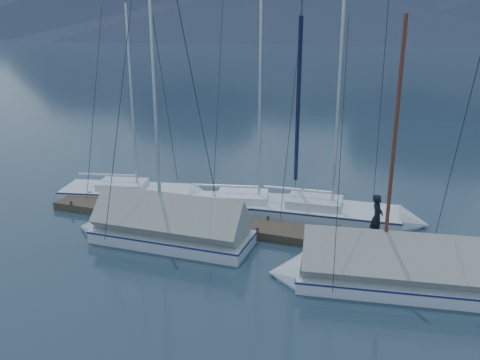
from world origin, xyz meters
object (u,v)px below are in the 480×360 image
Objects in this scene: sailboat_open_mid at (271,207)px; sailboat_covered_near at (377,272)px; sailboat_covered_far at (158,229)px; sailboat_open_right at (345,215)px; sailboat_open_left at (148,195)px; person at (377,217)px.

sailboat_covered_near is at bearing -45.30° from sailboat_open_mid.
sailboat_covered_far is at bearing -123.94° from sailboat_open_mid.
sailboat_open_right reaches higher than sailboat_covered_far.
sailboat_open_mid is at bearing 3.73° from sailboat_open_left.
sailboat_open_right is at bearing 109.48° from sailboat_covered_near.
sailboat_open_mid is (6.20, 0.40, 0.00)m from sailboat_open_left.
sailboat_covered_far is at bearing 113.49° from person.
sailboat_covered_near is at bearing -4.29° from sailboat_covered_far.
sailboat_open_mid is 5.74m from sailboat_covered_far.
sailboat_covered_far is at bearing -55.40° from sailboat_open_left.
sailboat_covered_far is (3.00, -4.35, 0.33)m from sailboat_open_left.
sailboat_open_left is at bearing 124.60° from sailboat_covered_far.
sailboat_open_left is 9.59m from sailboat_open_right.
sailboat_covered_near is 5.27× the size of person.
sailboat_open_right is 5.89m from sailboat_covered_near.
sailboat_open_left is 0.96× the size of sailboat_covered_far.
sailboat_covered_far reaches higher than sailboat_open_mid.
sailboat_open_left is at bearing 87.16° from person.
sailboat_covered_near is at bearing -23.39° from sailboat_open_left.
sailboat_covered_far is 5.76× the size of person.
person is at bearing 97.41° from sailboat_covered_near.
sailboat_open_mid is 3.38m from sailboat_open_right.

